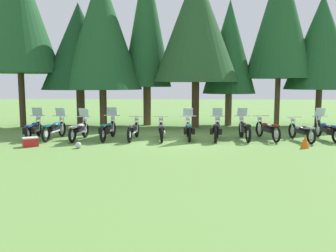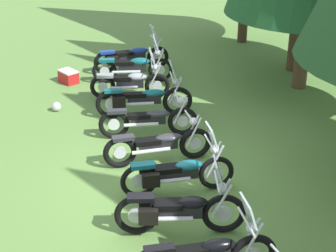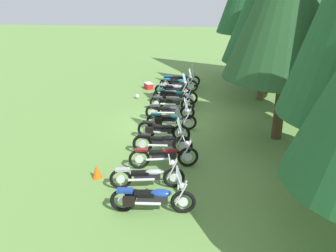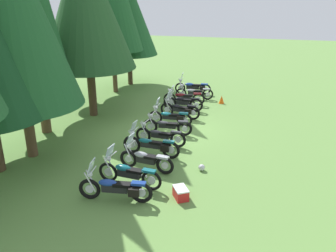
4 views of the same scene
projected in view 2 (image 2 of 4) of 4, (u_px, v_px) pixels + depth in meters
The scene contains 11 objects.
ground_plane at pixel (164, 179), 10.40m from camera, with size 80.00×80.00×0.00m, color #608C42.
motorcycle_0 at pixel (131, 57), 15.85m from camera, with size 0.78×2.34×1.36m.
motorcycle_1 at pixel (134, 66), 14.98m from camera, with size 0.78×2.31×1.36m.
motorcycle_2 at pixel (131, 82), 13.93m from camera, with size 0.66×2.13×1.35m.
motorcycle_3 at pixel (143, 99), 12.86m from camera, with size 0.76×2.40×1.38m.
motorcycle_4 at pixel (149, 120), 11.88m from camera, with size 0.66×2.27×1.00m.
motorcycle_5 at pixel (159, 145), 10.80m from camera, with size 0.63×2.30×1.00m.
motorcycle_6 at pixel (177, 172), 9.74m from camera, with size 0.77×2.18×1.36m.
motorcycle_7 at pixel (179, 209), 8.63m from camera, with size 0.75×2.19×1.38m.
picnic_cooler at pixel (68, 76), 15.09m from camera, with size 0.69×0.63×0.37m.
dropped_helmet at pixel (56, 107), 13.31m from camera, with size 0.24×0.24×0.24m, color silver.
Camera 2 is at (8.79, -1.40, 5.48)m, focal length 56.02 mm.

